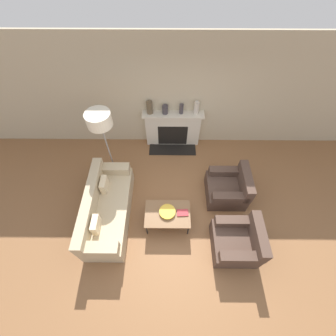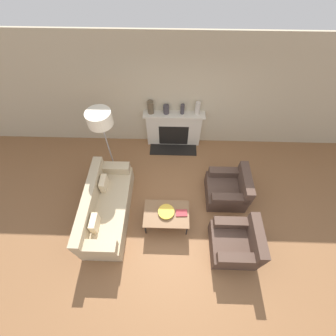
{
  "view_description": "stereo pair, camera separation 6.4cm",
  "coord_description": "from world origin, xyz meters",
  "views": [
    {
      "loc": [
        -0.29,
        -1.88,
        4.71
      ],
      "look_at": [
        -0.31,
        1.23,
        0.45
      ],
      "focal_mm": 24.0,
      "sensor_mm": 36.0,
      "label": 1
    },
    {
      "loc": [
        -0.22,
        -1.87,
        4.71
      ],
      "look_at": [
        -0.31,
        1.23,
        0.45
      ],
      "focal_mm": 24.0,
      "sensor_mm": 36.0,
      "label": 2
    }
  ],
  "objects": [
    {
      "name": "book",
      "position": [
        0.0,
        0.11,
        0.42
      ],
      "size": [
        0.24,
        0.16,
        0.02
      ],
      "rotation": [
        0.0,
        0.0,
        0.05
      ],
      "color": "#9E2D33",
      "rests_on": "coffee_table"
    },
    {
      "name": "fireplace",
      "position": [
        -0.2,
        2.45,
        0.51
      ],
      "size": [
        1.53,
        0.59,
        1.05
      ],
      "color": "beige",
      "rests_on": "ground_plane"
    },
    {
      "name": "mantel_vase_left",
      "position": [
        -0.77,
        2.46,
        1.22
      ],
      "size": [
        0.15,
        0.15,
        0.33
      ],
      "color": "brown",
      "rests_on": "fireplace"
    },
    {
      "name": "couch",
      "position": [
        -1.62,
        0.23,
        0.32
      ],
      "size": [
        0.83,
        2.01,
        0.81
      ],
      "rotation": [
        0.0,
        0.0,
        1.57
      ],
      "color": "tan",
      "rests_on": "ground_plane"
    },
    {
      "name": "ground_plane",
      "position": [
        0.0,
        0.0,
        0.0
      ],
      "size": [
        18.0,
        18.0,
        0.0
      ],
      "primitive_type": "plane",
      "color": "brown"
    },
    {
      "name": "wall_back",
      "position": [
        0.0,
        2.59,
        1.45
      ],
      "size": [
        18.0,
        0.06,
        2.9
      ],
      "color": "#BCAD8E",
      "rests_on": "ground_plane"
    },
    {
      "name": "mantel_vase_center_left",
      "position": [
        -0.39,
        2.46,
        1.16
      ],
      "size": [
        0.15,
        0.15,
        0.22
      ],
      "color": "#3D383D",
      "rests_on": "fireplace"
    },
    {
      "name": "floor_lamp",
      "position": [
        -1.67,
        1.47,
        1.61
      ],
      "size": [
        0.51,
        0.51,
        1.87
      ],
      "color": "gray",
      "rests_on": "ground_plane"
    },
    {
      "name": "bowl",
      "position": [
        -0.32,
        0.12,
        0.44
      ],
      "size": [
        0.34,
        0.34,
        0.05
      ],
      "color": "gold",
      "rests_on": "coffee_table"
    },
    {
      "name": "coffee_table",
      "position": [
        -0.31,
        0.09,
        0.38
      ],
      "size": [
        0.94,
        0.63,
        0.41
      ],
      "color": "brown",
      "rests_on": "ground_plane"
    },
    {
      "name": "mantel_vase_center_right",
      "position": [
        -0.0,
        2.46,
        1.18
      ],
      "size": [
        0.1,
        0.1,
        0.26
      ],
      "color": "#3D383D",
      "rests_on": "fireplace"
    },
    {
      "name": "armchair_near",
      "position": [
        1.08,
        -0.44,
        0.3
      ],
      "size": [
        0.87,
        0.86,
        0.81
      ],
      "rotation": [
        0.0,
        0.0,
        -1.57
      ],
      "color": "#4C382D",
      "rests_on": "ground_plane"
    },
    {
      "name": "mantel_vase_right",
      "position": [
        0.36,
        2.46,
        1.22
      ],
      "size": [
        0.12,
        0.12,
        0.33
      ],
      "color": "beige",
      "rests_on": "fireplace"
    },
    {
      "name": "armchair_far",
      "position": [
        1.08,
        0.77,
        0.3
      ],
      "size": [
        0.87,
        0.86,
        0.81
      ],
      "rotation": [
        0.0,
        0.0,
        -1.57
      ],
      "color": "#4C382D",
      "rests_on": "ground_plane"
    }
  ]
}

